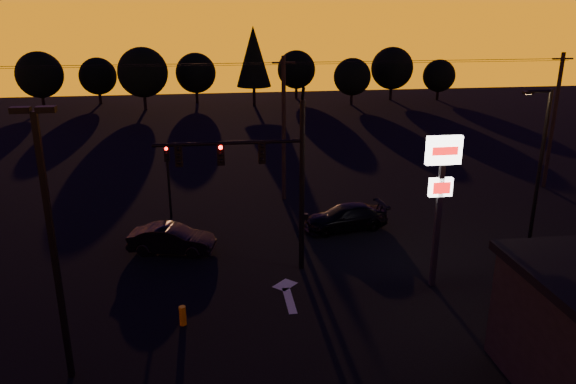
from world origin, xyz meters
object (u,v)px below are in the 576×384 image
secondary_signal (168,171)px  car_mid (172,239)px  car_right (346,217)px  bollard (183,316)px  traffic_signal_mast (267,170)px  streetlight (539,160)px  pylon_sign (441,180)px  parking_lot_light (51,232)px

secondary_signal → car_mid: (0.33, -4.80, -2.16)m
car_right → bollard: bearing=-53.7°
traffic_signal_mast → streetlight: bearing=6.1°
traffic_signal_mast → streetlight: traffic_signal_mast is taller
secondary_signal → car_right: bearing=-17.1°
traffic_signal_mast → streetlight: (14.01, 1.51, -0.52)m
pylon_sign → streetlight: 8.00m
traffic_signal_mast → car_mid: traffic_signal_mast is taller
secondary_signal → car_right: 10.40m
traffic_signal_mast → car_mid: (-4.57, 2.69, -4.23)m
streetlight → secondary_signal: bearing=162.4°
bollard → parking_lot_light: bearing=-143.0°
pylon_sign → streetlight: bearing=30.1°
streetlight → traffic_signal_mast: bearing=-173.9°
car_mid → parking_lot_light: bearing=177.4°
traffic_signal_mast → streetlight: 14.10m
bollard → car_right: size_ratio=0.17×
secondary_signal → streetlight: bearing=-17.6°
traffic_signal_mast → car_right: traffic_signal_mast is taller
secondary_signal → pylon_sign: size_ratio=0.64×
parking_lot_light → bollard: size_ratio=11.47×
streetlight → bollard: size_ratio=10.04×
bollard → car_right: 12.29m
parking_lot_light → bollard: parking_lot_light is taller
pylon_sign → secondary_signal: bearing=140.2°
streetlight → car_right: (-9.19, 3.00, -3.74)m
traffic_signal_mast → parking_lot_light: size_ratio=0.94×
parking_lot_light → secondary_signal: bearing=80.2°
secondary_signal → bollard: 12.07m
parking_lot_light → pylon_sign: size_ratio=1.34×
parking_lot_light → streetlight: (21.41, 8.50, -0.85)m
parking_lot_light → car_right: parking_lot_light is taller
secondary_signal → bollard: secondary_signal is taller
traffic_signal_mast → secondary_signal: (-4.90, 7.49, -2.07)m
parking_lot_light → car_mid: bearing=73.7°
parking_lot_light → streetlight: bearing=21.7°
streetlight → car_mid: bearing=176.4°
streetlight → car_right: bearing=161.9°
secondary_signal → bollard: (1.11, -11.76, -2.46)m
parking_lot_light → bollard: 6.65m
pylon_sign → car_mid: (-11.67, 5.18, -4.21)m
streetlight → car_mid: streetlight is taller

